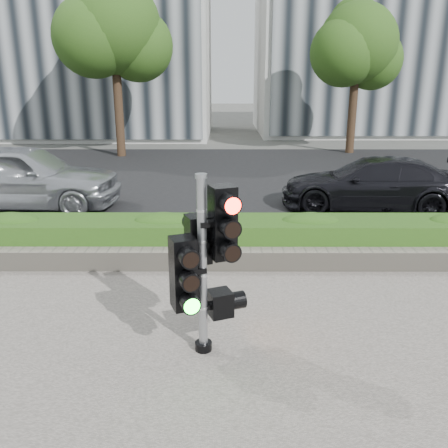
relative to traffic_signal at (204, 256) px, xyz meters
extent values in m
plane|color=#51514C|center=(0.31, 0.65, -1.23)|extent=(120.00, 120.00, 0.00)
cube|color=black|center=(0.31, 10.65, -1.22)|extent=(60.00, 13.00, 0.02)
cube|color=gray|center=(0.31, 3.80, -1.17)|extent=(60.00, 0.25, 0.12)
cube|color=gray|center=(0.31, 2.55, -1.03)|extent=(12.00, 0.32, 0.34)
cube|color=#50902C|center=(0.31, 3.20, -0.86)|extent=(12.00, 1.00, 0.68)
cube|color=#B7B7B2|center=(11.31, 25.65, 4.77)|extent=(18.00, 10.00, 12.00)
cylinder|color=black|center=(-4.19, 15.15, 0.79)|extent=(0.36, 0.36, 4.03)
sphere|color=#224B15|center=(-4.19, 15.15, 3.96)|extent=(3.74, 3.74, 3.74)
sphere|color=#224B15|center=(-3.33, 15.51, 3.24)|extent=(2.88, 2.88, 2.88)
sphere|color=#224B15|center=(-4.91, 14.72, 3.53)|extent=(3.17, 3.17, 3.17)
sphere|color=#224B15|center=(-4.19, 15.87, 4.82)|extent=(2.59, 2.59, 2.59)
cylinder|color=black|center=(5.81, 16.15, 0.57)|extent=(0.36, 0.36, 3.58)
sphere|color=#224B15|center=(5.81, 16.15, 3.38)|extent=(3.33, 3.33, 3.33)
sphere|color=#224B15|center=(6.57, 16.47, 2.74)|extent=(2.56, 2.56, 2.56)
sphere|color=#224B15|center=(5.17, 15.76, 3.00)|extent=(2.82, 2.82, 2.82)
sphere|color=#224B15|center=(5.81, 16.79, 4.15)|extent=(2.30, 2.30, 2.30)
cylinder|color=black|center=(-0.02, -0.04, -1.14)|extent=(0.21, 0.21, 0.10)
cylinder|color=gray|center=(-0.02, -0.04, -0.14)|extent=(0.11, 0.11, 2.11)
cylinder|color=gray|center=(-0.02, -0.04, 0.94)|extent=(0.13, 0.13, 0.05)
cube|color=#FF1107|center=(0.22, 0.02, 0.40)|extent=(0.35, 0.35, 0.84)
cube|color=#14E51E|center=(-0.23, -0.15, -0.14)|extent=(0.35, 0.35, 0.84)
cube|color=black|center=(-0.07, 0.19, 0.14)|extent=(0.35, 0.35, 0.58)
cube|color=orange|center=(0.18, 0.07, -0.63)|extent=(0.35, 0.35, 0.31)
imported|color=#B9BBC1|center=(-4.83, 6.61, -0.39)|extent=(4.87, 2.14, 1.63)
imported|color=black|center=(3.92, 6.56, -0.56)|extent=(4.68, 2.47, 1.29)
camera|label=1|loc=(0.25, -5.09, 1.95)|focal=38.00mm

